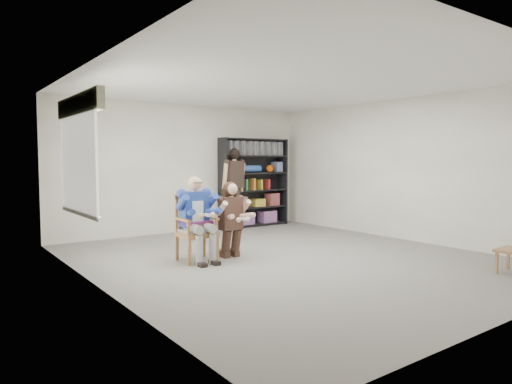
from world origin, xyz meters
TOP-DOWN VIEW (x-y plane):
  - room_shell at (0.00, 0.00)m, footprint 6.00×7.00m
  - floor at (0.00, 0.00)m, footprint 6.00×7.00m
  - window_left at (-2.95, 1.00)m, footprint 0.16×2.00m
  - armchair at (-1.28, 0.69)m, footprint 0.62×0.60m
  - seated_man at (-1.28, 0.69)m, footprint 0.61×0.83m
  - kneeling_woman at (-0.70, 0.57)m, footprint 0.55×0.85m
  - bookshelf at (1.70, 3.28)m, footprint 1.80×0.38m
  - standing_man at (0.98, 3.04)m, footprint 0.60×0.38m

SIDE VIEW (x-z plane):
  - floor at x=0.00m, z-range -0.01..0.01m
  - armchair at x=-1.28m, z-range 0.00..1.03m
  - kneeling_woman at x=-0.70m, z-range 0.00..1.23m
  - seated_man at x=-1.28m, z-range 0.00..1.34m
  - standing_man at x=0.98m, z-range 0.00..1.84m
  - bookshelf at x=1.70m, z-range 0.00..2.10m
  - room_shell at x=0.00m, z-range 0.00..2.80m
  - window_left at x=-2.95m, z-range 0.76..2.50m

